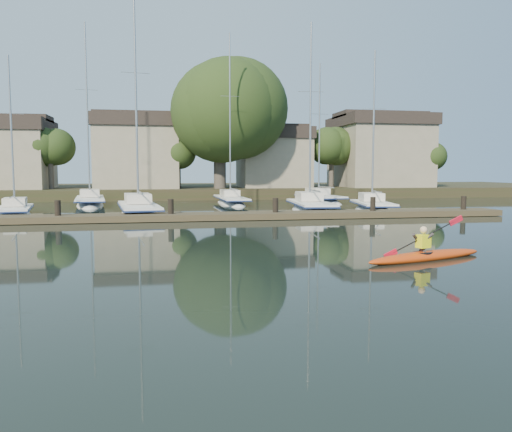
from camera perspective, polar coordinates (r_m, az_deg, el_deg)
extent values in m
plane|color=black|center=(14.84, 2.54, -5.69)|extent=(160.00, 160.00, 0.00)
ellipsoid|color=#B63A0E|center=(16.65, 18.89, -4.40)|extent=(4.65, 2.00, 0.35)
cylinder|color=black|center=(16.52, 18.53, -4.06)|extent=(0.88, 0.88, 0.09)
imported|color=#302B2C|center=(16.47, 18.57, -2.79)|extent=(0.34, 0.43, 1.01)
cube|color=yellow|center=(16.47, 18.57, -2.74)|extent=(0.46, 0.40, 0.42)
sphere|color=#E2B68D|center=(16.42, 18.61, -1.52)|extent=(0.23, 0.23, 0.23)
cube|color=#493F2A|center=(28.51, -3.66, 0.00)|extent=(34.00, 2.00, 0.35)
cylinder|color=black|center=(28.91, -21.68, -0.10)|extent=(0.32, 0.32, 1.80)
cylinder|color=black|center=(28.32, -9.70, 0.10)|extent=(0.32, 0.32, 1.80)
cylinder|color=black|center=(29.00, 2.24, 0.29)|extent=(0.32, 0.32, 1.80)
cylinder|color=black|center=(30.85, 13.19, 0.45)|extent=(0.32, 0.32, 1.80)
cylinder|color=black|center=(33.68, 22.60, 0.58)|extent=(0.32, 0.32, 1.80)
ellipsoid|color=white|center=(34.23, -25.83, -0.51)|extent=(3.18, 7.13, 1.75)
cube|color=white|center=(34.16, -25.88, 0.87)|extent=(2.86, 5.89, 0.13)
cube|color=navy|center=(34.17, -25.88, 0.74)|extent=(2.95, 6.04, 0.07)
cube|color=beige|center=(34.55, -25.85, 1.48)|extent=(1.62, 2.14, 0.51)
cylinder|color=#9EA0A5|center=(34.37, -26.17, 8.63)|extent=(0.11, 0.11, 9.19)
cylinder|color=#9EA0A5|center=(33.09, -26.09, 2.01)|extent=(0.56, 2.59, 0.07)
cylinder|color=#9EA0A5|center=(34.46, -26.24, 10.45)|extent=(1.45, 0.30, 0.03)
ellipsoid|color=white|center=(32.38, -13.23, -0.54)|extent=(3.52, 9.56, 2.09)
cube|color=white|center=(32.30, -13.27, 1.21)|extent=(3.19, 7.88, 0.15)
cube|color=navy|center=(32.30, -13.26, 1.05)|extent=(3.30, 8.08, 0.09)
cube|color=beige|center=(32.83, -13.36, 1.98)|extent=(1.87, 2.80, 0.60)
cylinder|color=#9EA0A5|center=(32.80, -13.56, 12.91)|extent=(0.13, 0.13, 13.19)
cylinder|color=#9EA0A5|center=(30.85, -13.10, 2.66)|extent=(0.55, 3.53, 0.09)
cylinder|color=#9EA0A5|center=(33.05, -13.62, 15.62)|extent=(1.75, 0.26, 0.03)
ellipsoid|color=white|center=(34.33, 6.22, -0.10)|extent=(3.02, 8.88, 2.07)
cube|color=white|center=(34.25, 6.23, 1.53)|extent=(2.78, 7.31, 0.15)
cube|color=navy|center=(34.26, 6.23, 1.39)|extent=(2.88, 7.49, 0.09)
cube|color=beige|center=(34.74, 6.07, 2.25)|extent=(1.73, 2.56, 0.60)
cylinder|color=#9EA0A5|center=(34.65, 6.25, 11.60)|extent=(0.13, 0.13, 11.99)
cylinder|color=#9EA0A5|center=(32.93, 6.70, 2.90)|extent=(0.37, 3.31, 0.09)
cylinder|color=#9EA0A5|center=(34.84, 6.27, 13.95)|extent=(1.74, 0.18, 0.03)
ellipsoid|color=white|center=(35.47, 13.16, 0.00)|extent=(3.44, 7.46, 1.95)
cube|color=white|center=(35.40, 13.19, 1.49)|extent=(3.10, 6.17, 0.14)
cube|color=navy|center=(35.40, 13.18, 1.36)|extent=(3.21, 6.33, 0.08)
cube|color=beige|center=(35.80, 13.05, 2.14)|extent=(1.78, 2.24, 0.56)
cylinder|color=#9EA0A5|center=(35.66, 13.29, 9.86)|extent=(0.12, 0.12, 10.27)
cylinder|color=#9EA0A5|center=(34.31, 13.61, 2.74)|extent=(0.58, 2.70, 0.08)
cylinder|color=#9EA0A5|center=(35.78, 13.33, 11.82)|extent=(1.62, 0.33, 0.03)
ellipsoid|color=white|center=(41.94, -18.41, 0.65)|extent=(3.47, 9.68, 2.00)
cube|color=white|center=(41.88, -18.45, 1.94)|extent=(3.14, 7.98, 0.15)
cube|color=navy|center=(41.89, -18.44, 1.83)|extent=(3.25, 8.18, 0.08)
cube|color=beige|center=(42.43, -18.46, 2.51)|extent=(1.82, 2.83, 0.58)
cylinder|color=#9EA0A5|center=(42.36, -18.72, 11.31)|extent=(0.13, 0.13, 13.68)
cylinder|color=#9EA0A5|center=(40.42, -18.50, 3.03)|extent=(0.57, 3.58, 0.08)
cylinder|color=#9EA0A5|center=(42.57, -18.79, 13.51)|extent=(1.67, 0.26, 0.03)
ellipsoid|color=white|center=(41.80, -2.88, 0.95)|extent=(2.34, 9.65, 1.82)
cube|color=white|center=(41.74, -2.89, 2.13)|extent=(2.18, 7.92, 0.13)
cube|color=navy|center=(41.74, -2.89, 2.02)|extent=(2.27, 8.12, 0.08)
cube|color=beige|center=(42.29, -3.02, 2.65)|extent=(1.43, 2.73, 0.53)
cylinder|color=#9EA0A5|center=(42.20, -3.00, 11.35)|extent=(0.12, 0.12, 13.43)
cylinder|color=#9EA0A5|center=(40.29, -2.56, 3.11)|extent=(0.20, 3.64, 0.08)
cylinder|color=#9EA0A5|center=(42.40, -3.01, 13.52)|extent=(1.53, 0.08, 0.03)
ellipsoid|color=white|center=(44.07, 7.29, 1.10)|extent=(3.10, 8.45, 1.96)
cube|color=white|center=(44.02, 7.30, 2.31)|extent=(2.83, 6.96, 0.14)
cube|color=navy|center=(44.02, 7.30, 2.20)|extent=(2.93, 7.14, 0.08)
cube|color=beige|center=(44.45, 7.05, 2.83)|extent=(1.70, 2.46, 0.57)
cylinder|color=#9EA0A5|center=(44.32, 7.26, 9.74)|extent=(0.12, 0.12, 11.35)
cylinder|color=#9EA0A5|center=(42.85, 7.99, 3.32)|extent=(0.44, 3.13, 0.08)
cylinder|color=#9EA0A5|center=(44.45, 7.28, 11.49)|extent=(1.64, 0.22, 0.03)
cube|color=#252E17|center=(58.35, -7.03, 2.97)|extent=(90.00, 24.00, 1.00)
cube|color=gray|center=(54.27, -26.13, 5.73)|extent=(7.00, 7.00, 5.50)
cube|color=#2F2521|center=(54.43, -26.28, 9.25)|extent=(7.35, 7.35, 1.20)
cube|color=gray|center=(52.30, -13.32, 6.44)|extent=(8.00, 8.00, 6.00)
cube|color=#2F2521|center=(52.50, -13.40, 10.37)|extent=(8.40, 8.40, 1.20)
cube|color=gray|center=(53.41, 1.95, 6.01)|extent=(7.00, 7.00, 5.00)
cube|color=#2F2521|center=(53.54, 1.96, 9.33)|extent=(7.35, 7.35, 1.20)
cube|color=gray|center=(57.16, 13.88, 6.56)|extent=(9.00, 9.00, 6.50)
cube|color=#2F2521|center=(57.38, 13.96, 10.41)|extent=(9.45, 9.45, 1.20)
cylinder|color=#514841|center=(49.49, -4.16, 6.06)|extent=(1.20, 1.20, 5.00)
sphere|color=#1D3213|center=(49.81, -4.19, 11.82)|extent=(8.50, 8.50, 8.50)
cylinder|color=#514841|center=(51.36, -22.38, 4.53)|extent=(0.48, 0.48, 3.00)
sphere|color=#1D3213|center=(51.40, -22.48, 7.32)|extent=(3.40, 3.40, 3.40)
cylinder|color=#514841|center=(49.73, -8.81, 4.74)|extent=(0.38, 0.38, 2.80)
sphere|color=#1D3213|center=(49.76, -8.85, 7.27)|extent=(2.72, 2.72, 2.72)
cylinder|color=#514841|center=(53.55, 8.60, 4.99)|extent=(0.50, 0.50, 3.20)
sphere|color=#1D3213|center=(53.61, 8.64, 7.82)|extent=(3.57, 3.57, 3.57)
cylinder|color=#514841|center=(56.24, 18.82, 4.47)|extent=(0.41, 0.41, 2.60)
sphere|color=#1D3213|center=(56.26, 18.88, 6.66)|extent=(2.89, 2.89, 2.89)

